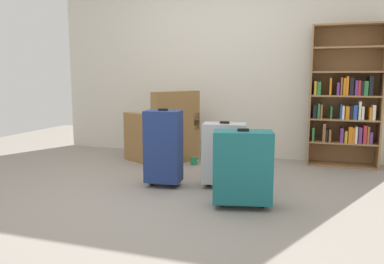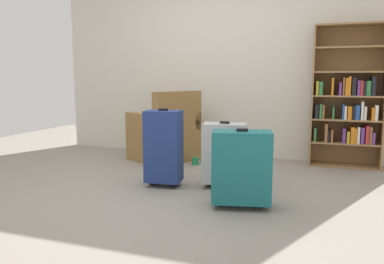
{
  "view_description": "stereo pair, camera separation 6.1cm",
  "coord_description": "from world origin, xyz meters",
  "px_view_note": "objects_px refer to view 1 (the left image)",
  "views": [
    {
      "loc": [
        1.27,
        -3.07,
        1.07
      ],
      "look_at": [
        0.16,
        0.34,
        0.55
      ],
      "focal_mm": 35.39,
      "sensor_mm": 36.0,
      "label": 1
    },
    {
      "loc": [
        1.32,
        -3.05,
        1.07
      ],
      "look_at": [
        0.16,
        0.34,
        0.55
      ],
      "focal_mm": 35.39,
      "sensor_mm": 36.0,
      "label": 2
    }
  ],
  "objects_px": {
    "bookshelf": "(345,101)",
    "suitcase_teal": "(242,167)",
    "armchair": "(164,136)",
    "suitcase_navy_blue": "(163,146)",
    "mug": "(194,161)",
    "suitcase_silver": "(224,153)"
  },
  "relations": [
    {
      "from": "bookshelf",
      "to": "suitcase_navy_blue",
      "type": "bearing_deg",
      "value": -139.21
    },
    {
      "from": "suitcase_navy_blue",
      "to": "suitcase_silver",
      "type": "bearing_deg",
      "value": 14.86
    },
    {
      "from": "mug",
      "to": "armchair",
      "type": "bearing_deg",
      "value": 163.24
    },
    {
      "from": "bookshelf",
      "to": "armchair",
      "type": "bearing_deg",
      "value": -169.78
    },
    {
      "from": "armchair",
      "to": "suitcase_navy_blue",
      "type": "distance_m",
      "value": 1.2
    },
    {
      "from": "suitcase_teal",
      "to": "suitcase_navy_blue",
      "type": "bearing_deg",
      "value": 156.57
    },
    {
      "from": "suitcase_teal",
      "to": "mug",
      "type": "bearing_deg",
      "value": 122.31
    },
    {
      "from": "bookshelf",
      "to": "suitcase_teal",
      "type": "relative_size",
      "value": 2.56
    },
    {
      "from": "suitcase_silver",
      "to": "mug",
      "type": "bearing_deg",
      "value": 124.93
    },
    {
      "from": "armchair",
      "to": "suitcase_silver",
      "type": "relative_size",
      "value": 1.46
    },
    {
      "from": "suitcase_silver",
      "to": "suitcase_navy_blue",
      "type": "xyz_separation_m",
      "value": [
        -0.57,
        -0.15,
        0.06
      ]
    },
    {
      "from": "armchair",
      "to": "suitcase_navy_blue",
      "type": "relative_size",
      "value": 1.23
    },
    {
      "from": "mug",
      "to": "suitcase_navy_blue",
      "type": "relative_size",
      "value": 0.16
    },
    {
      "from": "bookshelf",
      "to": "suitcase_navy_blue",
      "type": "height_order",
      "value": "bookshelf"
    },
    {
      "from": "bookshelf",
      "to": "suitcase_navy_blue",
      "type": "distance_m",
      "value": 2.33
    },
    {
      "from": "bookshelf",
      "to": "mug",
      "type": "distance_m",
      "value": 1.96
    },
    {
      "from": "suitcase_silver",
      "to": "suitcase_navy_blue",
      "type": "relative_size",
      "value": 0.84
    },
    {
      "from": "armchair",
      "to": "suitcase_navy_blue",
      "type": "height_order",
      "value": "armchair"
    },
    {
      "from": "mug",
      "to": "suitcase_navy_blue",
      "type": "distance_m",
      "value": 1.03
    },
    {
      "from": "bookshelf",
      "to": "suitcase_silver",
      "type": "bearing_deg",
      "value": -130.82
    },
    {
      "from": "armchair",
      "to": "suitcase_teal",
      "type": "height_order",
      "value": "armchair"
    },
    {
      "from": "bookshelf",
      "to": "mug",
      "type": "xyz_separation_m",
      "value": [
        -1.74,
        -0.53,
        -0.74
      ]
    }
  ]
}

